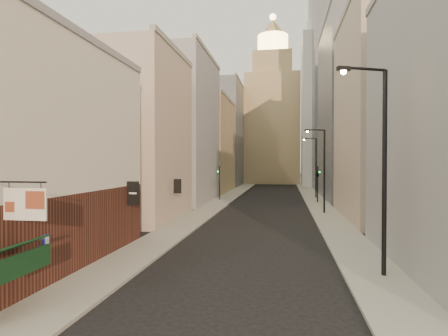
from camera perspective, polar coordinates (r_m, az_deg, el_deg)
sidewalk_left at (r=64.23m, az=1.41°, el=-3.98°), size 3.00×140.00×0.15m
sidewalk_right at (r=63.78m, az=13.09°, el=-4.04°), size 3.00×140.00×0.15m
near_building_left at (r=21.82m, az=-27.93°, el=1.97°), size 8.30×23.04×12.30m
left_bldg_beige at (r=37.29m, az=-13.21°, el=4.63°), size 8.00×12.00×16.00m
left_bldg_grey at (r=52.54m, az=-6.52°, el=5.76°), size 8.00×16.00×20.00m
left_bldg_tan at (r=69.91m, az=-2.50°, el=3.33°), size 8.00×18.00×17.00m
left_bldg_wingrid at (r=89.76m, az=0.10°, el=5.04°), size 8.00×20.00×24.00m
right_bldg_beige at (r=39.88m, az=23.60°, el=7.22°), size 8.00×16.00×20.00m
right_bldg_wingrid at (r=59.68m, az=18.80°, el=8.03°), size 8.00×20.00×26.00m
highrise at (r=90.10m, az=19.66°, el=13.76°), size 21.00×23.00×51.20m
clock_tower at (r=101.17m, az=7.41°, el=7.77°), size 14.00×14.00×44.90m
white_tower at (r=87.72m, az=14.42°, el=9.45°), size 8.00×8.00×41.50m
streetlamp_near at (r=19.28m, az=22.65°, el=1.27°), size 2.48×1.19×10.02m
streetlamp_mid at (r=41.06m, az=14.76°, el=0.31°), size 2.22×1.10×9.02m
streetlamp_far at (r=58.35m, az=13.65°, el=0.59°), size 2.25×1.16×9.20m
traffic_light_left at (r=53.69m, az=-0.71°, el=-1.34°), size 0.55×0.43×5.00m
traffic_light_right at (r=51.93m, az=14.08°, el=-1.03°), size 0.77×0.77×5.00m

